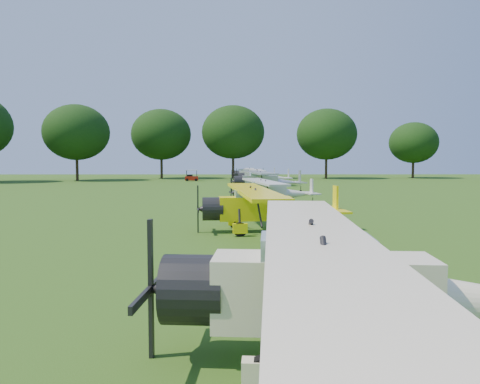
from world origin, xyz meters
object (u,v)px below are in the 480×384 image
object	(u,v)px
aircraft_2	(266,204)
golf_cart	(191,177)
aircraft_3	(271,190)
aircraft_5	(262,176)
aircraft_6	(253,173)
aircraft_4	(265,179)
aircraft_1	(357,281)
aircraft_7	(248,172)

from	to	relation	value
aircraft_2	golf_cart	xyz separation A→B (m)	(-8.46, 51.54, -0.70)
aircraft_2	aircraft_3	bearing A→B (deg)	79.29
aircraft_5	golf_cart	distance (m)	17.13
aircraft_6	golf_cart	xyz separation A→B (m)	(-9.68, 0.94, -0.68)
aircraft_4	golf_cart	bearing A→B (deg)	103.61
aircraft_1	aircraft_5	bearing A→B (deg)	92.70
aircraft_1	aircraft_4	bearing A→B (deg)	92.77
aircraft_4	aircraft_5	distance (m)	12.70
aircraft_1	aircraft_4	xyz separation A→B (m)	(0.91, 39.35, -0.02)
aircraft_5	aircraft_6	xyz separation A→B (m)	(-0.65, 12.71, -0.05)
aircraft_1	aircraft_3	xyz separation A→B (m)	(0.50, 26.14, -0.21)
aircraft_6	aircraft_4	bearing A→B (deg)	-86.25
aircraft_2	golf_cart	world-z (taller)	aircraft_2
aircraft_2	aircraft_5	distance (m)	37.94
aircraft_5	aircraft_1	bearing A→B (deg)	-92.27
aircraft_4	aircraft_3	bearing A→B (deg)	-98.90
aircraft_4	aircraft_5	xyz separation A→B (m)	(0.36, 12.69, -0.06)
golf_cart	aircraft_5	bearing A→B (deg)	-55.98
aircraft_4	golf_cart	world-z (taller)	aircraft_4
aircraft_2	aircraft_4	size ratio (longest dim) A/B	0.93
aircraft_3	aircraft_1	bearing A→B (deg)	-99.78
aircraft_3	aircraft_5	world-z (taller)	aircraft_5
aircraft_3	aircraft_7	world-z (taller)	aircraft_3
aircraft_3	aircraft_5	distance (m)	25.91
aircraft_5	golf_cart	xyz separation A→B (m)	(-10.33, 13.65, -0.73)
aircraft_7	aircraft_1	bearing A→B (deg)	-82.68
aircraft_6	aircraft_3	bearing A→B (deg)	-87.08
aircraft_5	aircraft_2	bearing A→B (deg)	-93.70
aircraft_3	aircraft_4	world-z (taller)	aircraft_4
aircraft_3	golf_cart	world-z (taller)	aircraft_3
aircraft_3	aircraft_6	size ratio (longest dim) A/B	0.94
aircraft_1	aircraft_4	distance (m)	39.36
aircraft_4	aircraft_6	distance (m)	25.41
aircraft_7	golf_cart	size ratio (longest dim) A/B	4.50
aircraft_3	aircraft_4	distance (m)	13.21
aircraft_5	golf_cart	size ratio (longest dim) A/B	5.39
aircraft_2	aircraft_7	distance (m)	61.93
aircraft_4	aircraft_6	world-z (taller)	aircraft_4
aircraft_3	aircraft_6	world-z (taller)	aircraft_6
aircraft_1	aircraft_6	bearing A→B (deg)	93.55
aircraft_1	golf_cart	bearing A→B (deg)	101.95
aircraft_1	aircraft_6	xyz separation A→B (m)	(0.61, 64.75, -0.13)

